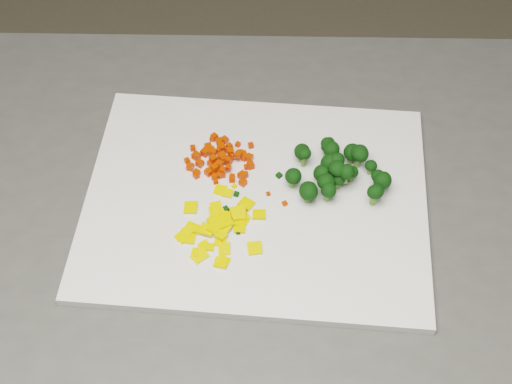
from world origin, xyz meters
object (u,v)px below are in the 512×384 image
object	(u,v)px
cutting_board	(256,200)
broccoli_pile	(338,168)
counter_block	(259,366)
pepper_pile	(225,222)
carrot_pile	(223,156)

from	to	relation	value
cutting_board	broccoli_pile	world-z (taller)	broccoli_pile
broccoli_pile	counter_block	bearing A→B (deg)	-170.71
cutting_board	pepper_pile	bearing A→B (deg)	-147.31
cutting_board	carrot_pile	xyz separation A→B (m)	(-0.02, 0.07, 0.02)
counter_block	carrot_pile	xyz separation A→B (m)	(-0.02, 0.09, 0.47)
counter_block	broccoli_pile	xyz separation A→B (m)	(0.11, 0.02, 0.49)
broccoli_pile	carrot_pile	bearing A→B (deg)	150.33
counter_block	carrot_pile	world-z (taller)	carrot_pile
carrot_pile	counter_block	bearing A→B (deg)	-76.06
cutting_board	counter_block	bearing A→B (deg)	-93.57
pepper_pile	broccoli_pile	xyz separation A→B (m)	(0.15, 0.02, 0.02)
pepper_pile	broccoli_pile	distance (m)	0.16
carrot_pile	pepper_pile	bearing A→B (deg)	-104.19
cutting_board	carrot_pile	distance (m)	0.07
carrot_pile	pepper_pile	size ratio (longest dim) A/B	0.86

